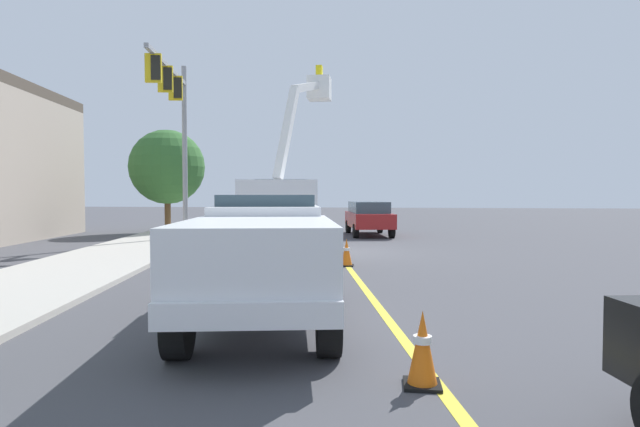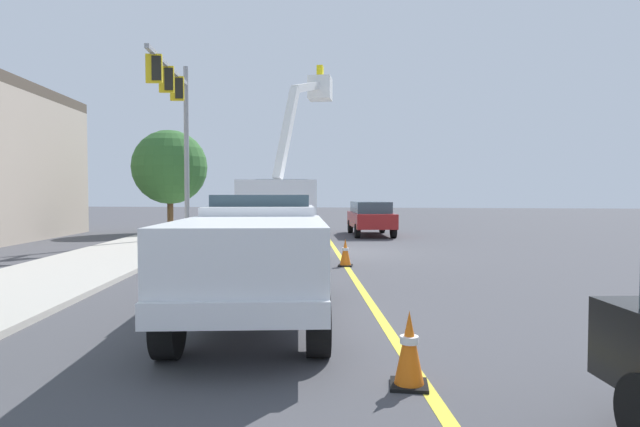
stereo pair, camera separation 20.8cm
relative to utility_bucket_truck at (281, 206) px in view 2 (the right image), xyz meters
name	(u,v)px [view 2 (the right image)]	position (x,y,z in m)	size (l,w,h in m)	color
ground	(337,252)	(-0.95, -2.24, -1.62)	(120.00, 120.00, 0.00)	#47474C
sidewalk_far_side	(126,252)	(-2.27, 5.05, -1.56)	(60.00, 3.60, 0.12)	#B2ADA3
lane_centre_stripe	(337,252)	(-0.95, -2.24, -1.61)	(50.00, 0.16, 0.01)	yellow
utility_bucket_truck	(281,206)	(0.00, 0.00, 0.00)	(8.51, 3.92, 7.21)	white
service_pickup_truck	(255,253)	(-10.94, -1.95, -0.50)	(5.89, 3.07, 2.06)	white
passing_minivan	(370,216)	(6.79, -3.11, -0.65)	(5.06, 2.73, 1.69)	maroon
traffic_cone_leading	(409,349)	(-13.43, -4.32, -1.21)	(0.40, 0.40, 0.83)	black
traffic_cone_mid_front	(345,253)	(-4.38, -2.83, -1.23)	(0.40, 0.40, 0.79)	black
traffic_cone_mid_rear	(324,229)	(4.53, -1.05, -1.19)	(0.40, 0.40, 0.87)	black
traffic_signal_mast	(177,112)	(1.15, 4.63, 3.84)	(5.92, 1.30, 7.77)	gray
street_tree_right	(170,167)	(6.96, 7.58, 1.89)	(3.95, 3.95, 5.49)	brown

